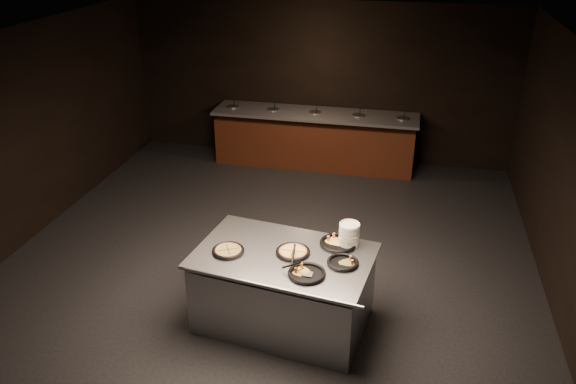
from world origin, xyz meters
name	(u,v)px	position (x,y,z in m)	size (l,w,h in m)	color
room	(264,167)	(0.00, 0.00, 1.45)	(7.02, 8.02, 2.92)	black
salad_bar	(314,142)	(0.00, 3.56, 0.44)	(3.70, 0.83, 1.18)	#522013
serving_counter	(284,290)	(0.47, -1.01, 0.43)	(2.04, 1.46, 0.91)	#B8BBC0
plate_stack	(349,234)	(1.13, -0.65, 1.04)	(0.23, 0.23, 0.26)	white
pan_veggie_whole	(228,250)	(-0.12, -1.10, 0.93)	(0.35, 0.35, 0.04)	black
pan_cheese_whole	(293,252)	(0.57, -0.97, 0.93)	(0.37, 0.37, 0.04)	black
pan_cheese_slices_a	(338,243)	(1.02, -0.68, 0.93)	(0.41, 0.41, 0.04)	black
pan_cheese_slices_b	(307,273)	(0.79, -1.34, 0.93)	(0.39, 0.39, 0.04)	black
pan_veggie_slices	(343,262)	(1.12, -1.06, 0.93)	(0.34, 0.34, 0.04)	black
server_left	(294,253)	(0.60, -1.09, 0.99)	(0.10, 0.33, 0.16)	#B8BBC0
server_right	(296,268)	(0.68, -1.34, 0.98)	(0.32, 0.10, 0.15)	#B8BBC0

